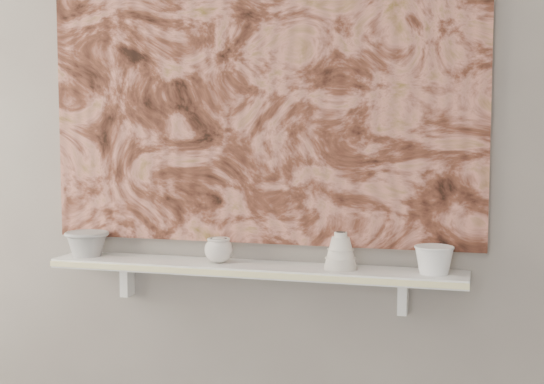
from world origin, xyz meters
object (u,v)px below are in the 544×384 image
(shelf, at_px, (253,269))
(bell_vessel, at_px, (341,251))
(bowl_grey, at_px, (87,243))
(painting, at_px, (259,80))
(bowl_white, at_px, (434,260))
(cup_cream, at_px, (219,250))

(shelf, xyz_separation_m, bell_vessel, (0.30, 0.00, 0.08))
(shelf, height_order, bowl_grey, bowl_grey)
(painting, xyz_separation_m, bowl_grey, (-0.61, -0.08, -0.57))
(bowl_grey, xyz_separation_m, bell_vessel, (0.91, 0.00, 0.02))
(bowl_grey, distance_m, bell_vessel, 0.91)
(bowl_white, bearing_deg, cup_cream, 180.00)
(painting, distance_m, cup_cream, 0.58)
(bowl_grey, xyz_separation_m, cup_cream, (0.49, 0.00, -0.00))
(shelf, relative_size, bowl_white, 11.38)
(painting, bearing_deg, bell_vessel, -15.23)
(bowl_grey, bearing_deg, bowl_white, 0.00)
(bowl_grey, height_order, bowl_white, same)
(bell_vessel, bearing_deg, bowl_grey, 180.00)
(cup_cream, bearing_deg, shelf, 0.00)
(cup_cream, bearing_deg, bell_vessel, 0.00)
(cup_cream, relative_size, bell_vessel, 0.80)
(bowl_white, bearing_deg, bell_vessel, 180.00)
(shelf, distance_m, bowl_white, 0.59)
(painting, distance_m, bell_vessel, 0.63)
(cup_cream, xyz_separation_m, bell_vessel, (0.41, 0.00, 0.02))
(shelf, xyz_separation_m, bowl_white, (0.59, 0.00, 0.06))
(bell_vessel, bearing_deg, cup_cream, 180.00)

